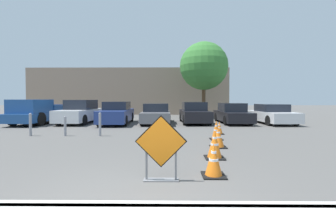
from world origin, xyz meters
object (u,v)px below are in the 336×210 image
(traffic_cone_fifth, at_px, (219,128))
(parked_car_third, at_px, (156,114))
(bollard_nearest, at_px, (100,124))
(traffic_cone_second, at_px, (215,145))
(parked_car_nearest, at_px, (81,112))
(road_closed_sign, at_px, (161,147))
(parked_car_fifth, at_px, (232,114))
(traffic_cone_nearest, at_px, (214,160))
(traffic_cone_third, at_px, (218,137))
(traffic_cone_fourth, at_px, (216,130))
(parked_car_second, at_px, (117,113))
(bollard_third, at_px, (30,124))
(pickup_truck, at_px, (39,113))
(bollard_second, at_px, (65,125))
(parked_car_sixth, at_px, (272,114))
(parked_car_fourth, at_px, (194,113))

(traffic_cone_fifth, distance_m, parked_car_third, 5.85)
(bollard_nearest, bearing_deg, traffic_cone_second, -40.38)
(parked_car_nearest, bearing_deg, bollard_nearest, 121.67)
(road_closed_sign, relative_size, parked_car_fifth, 0.31)
(traffic_cone_nearest, xyz_separation_m, traffic_cone_third, (0.72, 2.88, -0.00))
(traffic_cone_fourth, height_order, parked_car_fifth, parked_car_fifth)
(parked_car_fifth, bearing_deg, traffic_cone_fourth, 68.29)
(traffic_cone_third, xyz_separation_m, parked_car_nearest, (-7.86, 7.82, 0.39))
(parked_car_second, xyz_separation_m, bollard_third, (-2.71, -5.00, -0.15))
(pickup_truck, distance_m, parked_car_fifth, 13.14)
(parked_car_fifth, distance_m, bollard_second, 10.58)
(parked_car_sixth, bearing_deg, traffic_cone_third, 52.27)
(road_closed_sign, relative_size, parked_car_sixth, 0.32)
(parked_car_nearest, height_order, parked_car_fifth, parked_car_nearest)
(road_closed_sign, bearing_deg, traffic_cone_fifth, 67.68)
(traffic_cone_nearest, distance_m, bollard_nearest, 6.62)
(road_closed_sign, bearing_deg, bollard_second, 129.46)
(parked_car_fourth, bearing_deg, traffic_cone_third, 87.65)
(traffic_cone_nearest, height_order, bollard_second, bollard_second)
(traffic_cone_third, bearing_deg, parked_car_second, 125.55)
(parked_car_sixth, bearing_deg, parked_car_third, -4.12)
(traffic_cone_third, height_order, traffic_cone_fourth, traffic_cone_fourth)
(road_closed_sign, height_order, parked_car_fourth, parked_car_fourth)
(parked_car_nearest, distance_m, bollard_third, 5.50)
(traffic_cone_second, distance_m, parked_car_third, 9.42)
(traffic_cone_nearest, relative_size, parked_car_fourth, 0.17)
(traffic_cone_third, bearing_deg, parked_car_fourth, 89.92)
(traffic_cone_fourth, bearing_deg, bollard_nearest, 170.73)
(traffic_cone_nearest, bearing_deg, traffic_cone_second, 78.11)
(traffic_cone_nearest, distance_m, parked_car_nearest, 12.87)
(traffic_cone_fourth, relative_size, parked_car_fifth, 0.18)
(parked_car_nearest, bearing_deg, parked_car_third, -178.29)
(road_closed_sign, xyz_separation_m, parked_car_fourth, (1.84, 11.04, -0.02))
(parked_car_second, height_order, bollard_third, parked_car_second)
(bollard_nearest, height_order, bollard_second, bollard_nearest)
(road_closed_sign, relative_size, traffic_cone_fifth, 2.23)
(pickup_truck, bearing_deg, bollard_third, 119.30)
(traffic_cone_fifth, relative_size, parked_car_nearest, 0.13)
(traffic_cone_second, relative_size, bollard_nearest, 0.74)
(bollard_third, bearing_deg, traffic_cone_second, -26.38)
(parked_car_second, bearing_deg, parked_car_fifth, -178.16)
(pickup_truck, relative_size, parked_car_nearest, 1.20)
(bollard_third, bearing_deg, road_closed_sign, -42.07)
(road_closed_sign, distance_m, bollard_second, 7.15)
(road_closed_sign, distance_m, parked_car_fifth, 11.92)
(parked_car_nearest, distance_m, bollard_nearest, 6.29)
(traffic_cone_fourth, bearing_deg, pickup_truck, 151.37)
(traffic_cone_second, height_order, bollard_nearest, bollard_nearest)
(parked_car_second, xyz_separation_m, parked_car_sixth, (10.49, 0.26, -0.08))
(bollard_third, bearing_deg, parked_car_fifth, 27.63)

